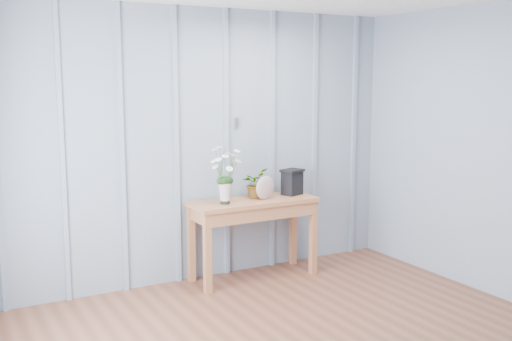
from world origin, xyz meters
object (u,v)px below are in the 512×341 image
daisy_vase (225,166)px  felt_disc_vessel (265,188)px  carved_box (292,182)px  sideboard (253,212)px

daisy_vase → felt_disc_vessel: (0.41, 0.00, -0.23)m
daisy_vase → carved_box: (0.76, 0.07, -0.21)m
sideboard → felt_disc_vessel: (0.10, -0.05, 0.23)m
sideboard → carved_box: (0.44, 0.03, 0.24)m
felt_disc_vessel → carved_box: bearing=-1.8°
felt_disc_vessel → carved_box: 0.35m
daisy_vase → carved_box: bearing=5.4°
felt_disc_vessel → daisy_vase: bearing=166.4°
sideboard → daisy_vase: size_ratio=2.21×
carved_box → daisy_vase: bearing=-174.6°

